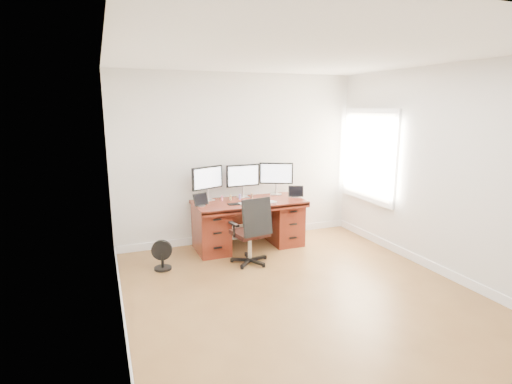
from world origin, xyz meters
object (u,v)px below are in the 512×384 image
object	(u,v)px
floor_fan	(162,256)
monitor_center	(243,177)
keyboard	(249,203)
desk	(248,222)
office_chair	(251,242)

from	to	relation	value
floor_fan	monitor_center	bearing A→B (deg)	42.33
keyboard	desk	bearing A→B (deg)	67.58
office_chair	floor_fan	xyz separation A→B (m)	(-1.20, 0.26, -0.12)
desk	monitor_center	bearing A→B (deg)	89.99
office_chair	keyboard	bearing A→B (deg)	63.43
keyboard	monitor_center	bearing A→B (deg)	76.48
floor_fan	keyboard	distance (m)	1.48
desk	keyboard	bearing A→B (deg)	-106.36
desk	office_chair	bearing A→B (deg)	-106.97
office_chair	monitor_center	world-z (taller)	monitor_center
desk	floor_fan	distance (m)	1.49
floor_fan	monitor_center	size ratio (longest dim) A/B	0.74
floor_fan	monitor_center	world-z (taller)	monitor_center
monitor_center	keyboard	bearing A→B (deg)	-99.37
office_chair	monitor_center	size ratio (longest dim) A/B	1.77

